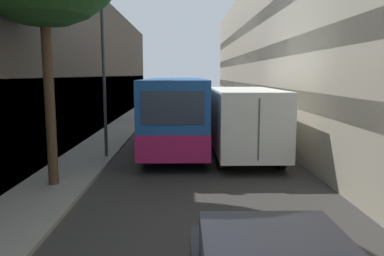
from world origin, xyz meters
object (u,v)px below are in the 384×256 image
(box_truck, at_px, (241,118))
(street_lamp, at_px, (102,31))
(panel_van, at_px, (162,105))
(bus, at_px, (176,111))

(box_truck, bearing_deg, street_lamp, -171.09)
(panel_van, bearing_deg, bus, -82.50)
(box_truck, bearing_deg, panel_van, 109.93)
(box_truck, height_order, panel_van, box_truck)
(bus, height_order, box_truck, bus)
(bus, bearing_deg, panel_van, 97.50)
(bus, relative_size, street_lamp, 1.46)
(bus, xyz_separation_m, street_lamp, (-2.64, -2.39, 3.20))
(street_lamp, bearing_deg, panel_van, 82.77)
(bus, distance_m, street_lamp, 4.79)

